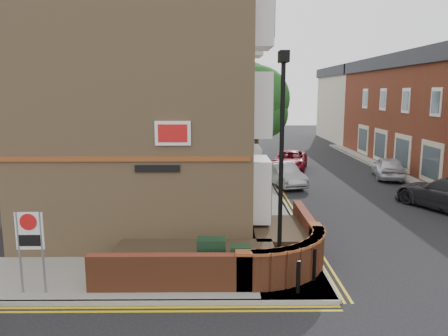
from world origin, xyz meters
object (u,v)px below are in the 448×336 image
zone_sign (30,237)px  silver_car_near (283,174)px  lamppost (281,168)px  utility_cabinet_large (211,259)px

zone_sign → silver_car_near: 16.35m
lamppost → utility_cabinet_large: (-1.90, 0.10, -2.62)m
silver_car_near → utility_cabinet_large: bearing=-122.2°
lamppost → zone_sign: 6.85m
utility_cabinet_large → zone_sign: (-4.70, -0.80, 0.92)m
silver_car_near → zone_sign: bearing=-137.4°
utility_cabinet_large → zone_sign: bearing=-170.3°
lamppost → silver_car_near: size_ratio=1.58×
lamppost → utility_cabinet_large: lamppost is taller
lamppost → silver_car_near: lamppost is taller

